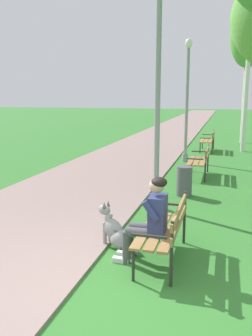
% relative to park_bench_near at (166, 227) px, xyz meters
% --- Properties ---
extents(ground_plane, '(120.00, 120.00, 0.00)m').
position_rel_park_bench_near_xyz_m(ground_plane, '(-0.61, -1.17, -0.51)').
color(ground_plane, '#33752D').
extents(paved_path, '(3.59, 60.00, 0.04)m').
position_rel_park_bench_near_xyz_m(paved_path, '(-2.74, 22.83, -0.49)').
color(paved_path, gray).
rests_on(paved_path, ground).
extents(park_bench_near, '(0.55, 1.50, 0.85)m').
position_rel_park_bench_near_xyz_m(park_bench_near, '(0.00, 0.00, 0.00)').
color(park_bench_near, olive).
rests_on(park_bench_near, ground).
extents(park_bench_mid, '(0.55, 1.50, 0.85)m').
position_rel_park_bench_near_xyz_m(park_bench_mid, '(0.07, 5.66, 0.00)').
color(park_bench_mid, olive).
rests_on(park_bench_mid, ground).
extents(park_bench_far, '(0.55, 1.50, 0.85)m').
position_rel_park_bench_near_xyz_m(park_bench_far, '(0.05, 10.66, 0.00)').
color(park_bench_far, olive).
rests_on(park_bench_far, ground).
extents(person_seated_on_near_bench, '(0.74, 0.49, 1.25)m').
position_rel_park_bench_near_xyz_m(person_seated_on_near_bench, '(-0.21, -0.13, 0.17)').
color(person_seated_on_near_bench, '#4C4C51').
rests_on(person_seated_on_near_bench, ground).
extents(dog_grey, '(0.78, 0.48, 0.71)m').
position_rel_park_bench_near_xyz_m(dog_grey, '(-0.82, 0.23, -0.25)').
color(dog_grey, gray).
rests_on(dog_grey, ground).
extents(lamp_post_near, '(0.24, 0.24, 4.73)m').
position_rel_park_bench_near_xyz_m(lamp_post_near, '(-0.60, 2.36, 1.93)').
color(lamp_post_near, gray).
rests_on(lamp_post_near, ground).
extents(lamp_post_mid, '(0.24, 0.24, 4.19)m').
position_rel_park_bench_near_xyz_m(lamp_post_mid, '(-0.62, 7.91, 1.66)').
color(lamp_post_mid, gray).
rests_on(lamp_post_mid, ground).
extents(birch_tree_fifth, '(1.60, 1.56, 6.43)m').
position_rel_park_bench_near_xyz_m(birch_tree_fifth, '(1.45, 11.01, 4.71)').
color(birch_tree_fifth, silver).
rests_on(birch_tree_fifth, ground).
extents(birch_tree_sixth, '(1.66, 1.81, 6.57)m').
position_rel_park_bench_near_xyz_m(birch_tree_sixth, '(1.51, 14.03, 4.54)').
color(birch_tree_sixth, silver).
rests_on(birch_tree_sixth, ground).
extents(litter_bin, '(0.36, 0.36, 0.70)m').
position_rel_park_bench_near_xyz_m(litter_bin, '(-0.14, 3.48, -0.16)').
color(litter_bin, '#515156').
rests_on(litter_bin, ground).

